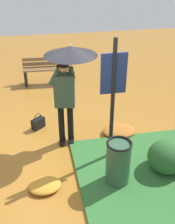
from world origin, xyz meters
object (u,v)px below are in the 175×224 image
object	(u,v)px
person_with_umbrella	(68,71)
park_bench	(47,70)
trash_bin	(118,163)
handbag	(38,123)
info_sign_post	(113,88)

from	to	relation	value
person_with_umbrella	park_bench	bearing A→B (deg)	94.34
person_with_umbrella	trash_bin	distance (m)	1.86
handbag	info_sign_post	bearing A→B (deg)	-44.24
info_sign_post	park_bench	distance (m)	3.97
info_sign_post	handbag	xyz separation A→B (m)	(-1.30, 1.27, -1.32)
info_sign_post	handbag	world-z (taller)	info_sign_post
park_bench	trash_bin	world-z (taller)	trash_bin
trash_bin	person_with_umbrella	bearing A→B (deg)	114.49
info_sign_post	park_bench	bearing A→B (deg)	103.67
info_sign_post	park_bench	world-z (taller)	info_sign_post
person_with_umbrella	handbag	bearing A→B (deg)	134.97
info_sign_post	trash_bin	world-z (taller)	info_sign_post
trash_bin	park_bench	bearing A→B (deg)	100.79
park_bench	trash_bin	size ratio (longest dim) A/B	1.68
handbag	trash_bin	world-z (taller)	trash_bin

